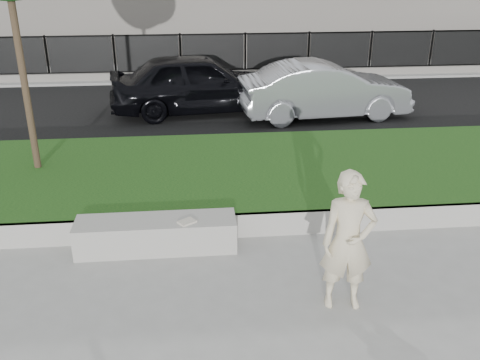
{
  "coord_description": "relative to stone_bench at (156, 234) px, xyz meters",
  "views": [
    {
      "loc": [
        -0.37,
        -6.36,
        4.21
      ],
      "look_at": [
        0.37,
        1.2,
        0.91
      ],
      "focal_mm": 40.0,
      "sensor_mm": 36.0,
      "label": 1
    }
  ],
  "objects": [
    {
      "name": "ground",
      "position": [
        0.94,
        -0.8,
        -0.25
      ],
      "size": [
        90.0,
        90.0,
        0.0
      ],
      "primitive_type": "plane",
      "color": "gray",
      "rests_on": "ground"
    },
    {
      "name": "grass_bank",
      "position": [
        0.94,
        2.2,
        -0.05
      ],
      "size": [
        34.0,
        4.0,
        0.4
      ],
      "primitive_type": "cube",
      "color": "black",
      "rests_on": "ground"
    },
    {
      "name": "grass_kerb",
      "position": [
        0.94,
        0.24,
        -0.05
      ],
      "size": [
        34.0,
        0.08,
        0.4
      ],
      "primitive_type": "cube",
      "color": "#9C9A92",
      "rests_on": "ground"
    },
    {
      "name": "street",
      "position": [
        0.94,
        7.7,
        -0.23
      ],
      "size": [
        34.0,
        7.0,
        0.04
      ],
      "primitive_type": "cube",
      "color": "black",
      "rests_on": "ground"
    },
    {
      "name": "far_pavement",
      "position": [
        0.94,
        12.2,
        -0.19
      ],
      "size": [
        34.0,
        3.0,
        0.12
      ],
      "primitive_type": "cube",
      "color": "gray",
      "rests_on": "ground"
    },
    {
      "name": "iron_fence",
      "position": [
        0.94,
        11.2,
        0.3
      ],
      "size": [
        32.0,
        0.3,
        1.5
      ],
      "color": "slate",
      "rests_on": "far_pavement"
    },
    {
      "name": "stone_bench",
      "position": [
        0.0,
        0.0,
        0.0
      ],
      "size": [
        2.4,
        0.6,
        0.49
      ],
      "primitive_type": "cube",
      "color": "#9C9A92",
      "rests_on": "ground"
    },
    {
      "name": "man",
      "position": [
        2.44,
        -1.62,
        0.67
      ],
      "size": [
        0.71,
        0.5,
        1.83
      ],
      "primitive_type": "imported",
      "rotation": [
        0.0,
        0.0,
        -0.09
      ],
      "color": "beige",
      "rests_on": "ground"
    },
    {
      "name": "book",
      "position": [
        0.47,
        -0.13,
        0.26
      ],
      "size": [
        0.3,
        0.28,
        0.03
      ],
      "primitive_type": "cube",
      "rotation": [
        0.0,
        0.0,
        0.6
      ],
      "color": "beige",
      "rests_on": "stone_bench"
    },
    {
      "name": "car_dark",
      "position": [
        0.83,
        7.26,
        0.6
      ],
      "size": [
        4.95,
        2.48,
        1.62
      ],
      "primitive_type": "imported",
      "rotation": [
        0.0,
        0.0,
        1.69
      ],
      "color": "black",
      "rests_on": "street"
    },
    {
      "name": "car_silver",
      "position": [
        4.13,
        6.44,
        0.53
      ],
      "size": [
        4.58,
        1.96,
        1.47
      ],
      "primitive_type": "imported",
      "rotation": [
        0.0,
        0.0,
        1.66
      ],
      "color": "#9A9DA2",
      "rests_on": "street"
    }
  ]
}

